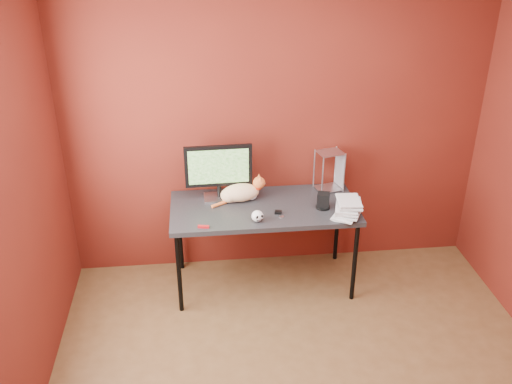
{
  "coord_description": "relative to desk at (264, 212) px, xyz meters",
  "views": [
    {
      "loc": [
        -0.65,
        -2.64,
        2.94
      ],
      "look_at": [
        -0.24,
        1.15,
        0.99
      ],
      "focal_mm": 40.0,
      "sensor_mm": 36.0,
      "label": 1
    }
  ],
  "objects": [
    {
      "name": "desk",
      "position": [
        0.0,
        0.0,
        0.0
      ],
      "size": [
        1.5,
        0.7,
        0.75
      ],
      "color": "black",
      "rests_on": "ground"
    },
    {
      "name": "speaker",
      "position": [
        0.47,
        -0.08,
        0.11
      ],
      "size": [
        0.11,
        0.11,
        0.13
      ],
      "rotation": [
        0.0,
        0.0,
        -0.29
      ],
      "color": "black",
      "rests_on": "desk"
    },
    {
      "name": "skull_mug",
      "position": [
        -0.08,
        -0.24,
        0.1
      ],
      "size": [
        0.09,
        0.1,
        0.09
      ],
      "rotation": [
        0.0,
        0.0,
        0.32
      ],
      "color": "white",
      "rests_on": "desk"
    },
    {
      "name": "black_gadget",
      "position": [
        0.1,
        -0.14,
        0.06
      ],
      "size": [
        0.06,
        0.04,
        0.03
      ],
      "primitive_type": "cube",
      "rotation": [
        0.0,
        0.0,
        -0.22
      ],
      "color": "black",
      "rests_on": "desk"
    },
    {
      "name": "cat",
      "position": [
        -0.18,
        0.12,
        0.13
      ],
      "size": [
        0.45,
        0.22,
        0.22
      ],
      "rotation": [
        0.0,
        0.0,
        0.11
      ],
      "color": "orange",
      "rests_on": "desk"
    },
    {
      "name": "monitor",
      "position": [
        -0.35,
        0.17,
        0.31
      ],
      "size": [
        0.54,
        0.18,
        0.47
      ],
      "rotation": [
        0.0,
        0.0,
        0.03
      ],
      "color": "#B6B6BB",
      "rests_on": "desk"
    },
    {
      "name": "pocket_knife",
      "position": [
        -0.49,
        -0.29,
        0.06
      ],
      "size": [
        0.09,
        0.04,
        0.02
      ],
      "primitive_type": "cube",
      "rotation": [
        0.0,
        0.0,
        -0.19
      ],
      "color": "#AA0D12",
      "rests_on": "desk"
    },
    {
      "name": "room",
      "position": [
        0.15,
        -1.37,
        0.75
      ],
      "size": [
        3.52,
        3.52,
        2.61
      ],
      "color": "brown",
      "rests_on": "ground"
    },
    {
      "name": "washer",
      "position": [
        0.11,
        -0.19,
        0.05
      ],
      "size": [
        0.04,
        0.04,
        0.0
      ],
      "primitive_type": "cylinder",
      "color": "#B6B6BB",
      "rests_on": "desk"
    },
    {
      "name": "book_stack",
      "position": [
        0.55,
        -0.18,
        0.76
      ],
      "size": [
        0.28,
        0.29,
        1.41
      ],
      "rotation": [
        0.0,
        0.0,
        -0.38
      ],
      "color": "beige",
      "rests_on": "desk"
    },
    {
      "name": "wire_rack",
      "position": [
        0.58,
        0.24,
        0.22
      ],
      "size": [
        0.23,
        0.21,
        0.35
      ],
      "rotation": [
        0.0,
        0.0,
        0.24
      ],
      "color": "#B6B6BB",
      "rests_on": "desk"
    }
  ]
}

